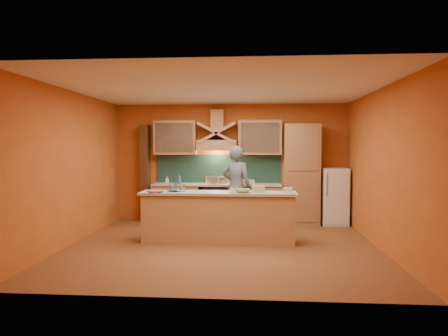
# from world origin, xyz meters

# --- Properties ---
(floor) EXTENTS (5.50, 5.00, 0.01)m
(floor) POSITION_xyz_m (0.00, 0.00, 0.00)
(floor) COLOR brown
(floor) RESTS_ON ground
(ceiling) EXTENTS (5.50, 5.00, 0.01)m
(ceiling) POSITION_xyz_m (0.00, 0.00, 2.80)
(ceiling) COLOR white
(ceiling) RESTS_ON wall_back
(wall_back) EXTENTS (5.50, 0.02, 2.80)m
(wall_back) POSITION_xyz_m (0.00, 2.50, 1.40)
(wall_back) COLOR #C05E25
(wall_back) RESTS_ON floor
(wall_front) EXTENTS (5.50, 0.02, 2.80)m
(wall_front) POSITION_xyz_m (0.00, -2.50, 1.40)
(wall_front) COLOR #C05E25
(wall_front) RESTS_ON floor
(wall_left) EXTENTS (0.02, 5.00, 2.80)m
(wall_left) POSITION_xyz_m (-2.75, 0.00, 1.40)
(wall_left) COLOR #C05E25
(wall_left) RESTS_ON floor
(wall_right) EXTENTS (0.02, 5.00, 2.80)m
(wall_right) POSITION_xyz_m (2.75, 0.00, 1.40)
(wall_right) COLOR #C05E25
(wall_right) RESTS_ON floor
(base_cabinet_left) EXTENTS (1.10, 0.60, 0.86)m
(base_cabinet_left) POSITION_xyz_m (-1.25, 2.20, 0.43)
(base_cabinet_left) COLOR #AC764E
(base_cabinet_left) RESTS_ON floor
(base_cabinet_right) EXTENTS (1.10, 0.60, 0.86)m
(base_cabinet_right) POSITION_xyz_m (0.65, 2.20, 0.43)
(base_cabinet_right) COLOR #AC764E
(base_cabinet_right) RESTS_ON floor
(counter_top) EXTENTS (3.00, 0.62, 0.04)m
(counter_top) POSITION_xyz_m (-0.30, 2.20, 0.90)
(counter_top) COLOR #C0B6A2
(counter_top) RESTS_ON base_cabinet_left
(stove) EXTENTS (0.60, 0.58, 0.90)m
(stove) POSITION_xyz_m (-0.30, 2.20, 0.45)
(stove) COLOR black
(stove) RESTS_ON floor
(backsplash) EXTENTS (3.00, 0.03, 0.70)m
(backsplash) POSITION_xyz_m (-0.30, 2.48, 1.25)
(backsplash) COLOR #17332F
(backsplash) RESTS_ON wall_back
(range_hood) EXTENTS (0.92, 0.50, 0.24)m
(range_hood) POSITION_xyz_m (-0.30, 2.25, 1.82)
(range_hood) COLOR #AC764E
(range_hood) RESTS_ON wall_back
(hood_chimney) EXTENTS (0.30, 0.30, 0.50)m
(hood_chimney) POSITION_xyz_m (-0.30, 2.35, 2.40)
(hood_chimney) COLOR #AC764E
(hood_chimney) RESTS_ON wall_back
(upper_cabinet_left) EXTENTS (1.00, 0.35, 0.80)m
(upper_cabinet_left) POSITION_xyz_m (-1.30, 2.33, 2.00)
(upper_cabinet_left) COLOR #AC764E
(upper_cabinet_left) RESTS_ON wall_back
(upper_cabinet_right) EXTENTS (1.00, 0.35, 0.80)m
(upper_cabinet_right) POSITION_xyz_m (0.70, 2.33, 2.00)
(upper_cabinet_right) COLOR #AC764E
(upper_cabinet_right) RESTS_ON wall_back
(pantry_column) EXTENTS (0.80, 0.60, 2.30)m
(pantry_column) POSITION_xyz_m (1.65, 2.20, 1.15)
(pantry_column) COLOR #AC764E
(pantry_column) RESTS_ON floor
(fridge) EXTENTS (0.58, 0.60, 1.30)m
(fridge) POSITION_xyz_m (2.40, 2.20, 0.65)
(fridge) COLOR white
(fridge) RESTS_ON floor
(trim_column_left) EXTENTS (0.20, 0.30, 2.30)m
(trim_column_left) POSITION_xyz_m (-2.05, 2.35, 1.15)
(trim_column_left) COLOR #472816
(trim_column_left) RESTS_ON floor
(island_body) EXTENTS (2.80, 0.55, 0.88)m
(island_body) POSITION_xyz_m (-0.10, 0.30, 0.44)
(island_body) COLOR tan
(island_body) RESTS_ON floor
(island_top) EXTENTS (2.90, 0.62, 0.05)m
(island_top) POSITION_xyz_m (-0.10, 0.30, 0.92)
(island_top) COLOR #C0B6A2
(island_top) RESTS_ON island_body
(person) EXTENTS (0.77, 0.64, 1.81)m
(person) POSITION_xyz_m (0.18, 1.65, 0.91)
(person) COLOR slate
(person) RESTS_ON floor
(pot_large) EXTENTS (0.34, 0.34, 0.17)m
(pot_large) POSITION_xyz_m (-0.36, 2.13, 0.98)
(pot_large) COLOR silver
(pot_large) RESTS_ON stove
(pot_small) EXTENTS (0.23, 0.23, 0.13)m
(pot_small) POSITION_xyz_m (-0.22, 2.29, 0.96)
(pot_small) COLOR silver
(pot_small) RESTS_ON stove
(soap_bottle_a) EXTENTS (0.09, 0.10, 0.17)m
(soap_bottle_a) POSITION_xyz_m (-1.49, 2.24, 1.00)
(soap_bottle_a) COLOR beige
(soap_bottle_a) RESTS_ON counter_top
(soap_bottle_b) EXTENTS (0.11, 0.11, 0.25)m
(soap_bottle_b) POSITION_xyz_m (-1.17, 2.09, 1.04)
(soap_bottle_b) COLOR #364E95
(soap_bottle_b) RESTS_ON counter_top
(bowl_back) EXTENTS (0.22, 0.22, 0.07)m
(bowl_back) POSITION_xyz_m (0.48, 2.23, 0.95)
(bowl_back) COLOR silver
(bowl_back) RESTS_ON counter_top
(dish_rack) EXTENTS (0.32, 0.27, 0.10)m
(dish_rack) POSITION_xyz_m (0.42, 2.04, 0.97)
(dish_rack) COLOR white
(dish_rack) RESTS_ON counter_top
(book_lower) EXTENTS (0.37, 0.41, 0.03)m
(book_lower) POSITION_xyz_m (-1.38, 0.12, 0.96)
(book_lower) COLOR #C0444A
(book_lower) RESTS_ON island_top
(book_upper) EXTENTS (0.27, 0.32, 0.02)m
(book_upper) POSITION_xyz_m (-1.02, 0.33, 0.98)
(book_upper) COLOR #40658E
(book_upper) RESTS_ON island_top
(jar_large) EXTENTS (0.18, 0.18, 0.16)m
(jar_large) POSITION_xyz_m (-0.94, 0.26, 1.03)
(jar_large) COLOR silver
(jar_large) RESTS_ON island_top
(jar_small) EXTENTS (0.13, 0.13, 0.13)m
(jar_small) POSITION_xyz_m (-0.78, 0.29, 1.01)
(jar_small) COLOR white
(jar_small) RESTS_ON island_top
(kitchen_scale) EXTENTS (0.13, 0.13, 0.11)m
(kitchen_scale) POSITION_xyz_m (0.20, 0.17, 1.00)
(kitchen_scale) COLOR white
(kitchen_scale) RESTS_ON island_top
(mixing_bowl) EXTENTS (0.30, 0.30, 0.07)m
(mixing_bowl) POSITION_xyz_m (0.36, 0.18, 0.98)
(mixing_bowl) COLOR silver
(mixing_bowl) RESTS_ON island_top
(cloth) EXTENTS (0.31, 0.27, 0.02)m
(cloth) POSITION_xyz_m (0.23, 0.20, 0.95)
(cloth) COLOR beige
(cloth) RESTS_ON island_top
(grocery_bag_a) EXTENTS (0.23, 0.20, 0.13)m
(grocery_bag_a) POSITION_xyz_m (0.64, 0.25, 1.01)
(grocery_bag_a) COLOR beige
(grocery_bag_a) RESTS_ON island_top
(grocery_bag_b) EXTENTS (0.18, 0.15, 0.10)m
(grocery_bag_b) POSITION_xyz_m (1.17, 0.17, 1.00)
(grocery_bag_b) COLOR beige
(grocery_bag_b) RESTS_ON island_top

